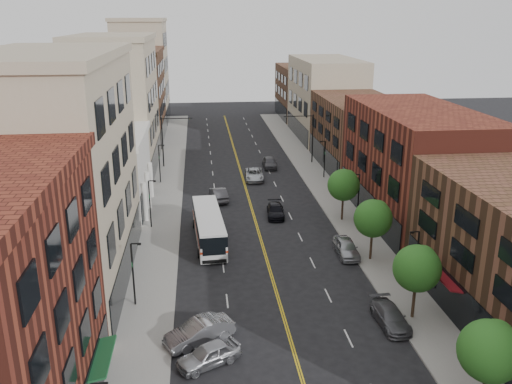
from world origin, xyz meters
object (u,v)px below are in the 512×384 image
object	(u,v)px
city_bus	(209,225)
car_parked_far	(346,247)
car_angle_b	(199,332)
car_parked_mid	(390,316)
car_lane_behind	(219,194)
car_angle_a	(209,355)
car_lane_a	(275,211)
car_lane_b	(254,174)
car_lane_c	(270,162)

from	to	relation	value
city_bus	car_parked_far	bearing A→B (deg)	-23.87
car_angle_b	car_parked_far	distance (m)	18.52
car_parked_mid	car_lane_behind	xyz separation A→B (m)	(-11.03, 28.85, 0.11)
car_angle_a	car_parked_far	world-z (taller)	car_parked_far
city_bus	car_parked_mid	bearing A→B (deg)	-56.44
car_angle_a	car_lane_a	distance (m)	27.18
car_lane_b	car_angle_b	bearing A→B (deg)	-97.94
car_parked_mid	car_lane_b	xyz separation A→B (m)	(-5.90, 36.96, 0.07)
car_parked_far	car_lane_behind	distance (m)	20.21
car_angle_a	car_lane_behind	bearing A→B (deg)	148.63
city_bus	car_parked_far	size ratio (longest dim) A/B	2.51
car_angle_a	car_lane_b	bearing A→B (deg)	142.14
car_angle_b	car_lane_behind	distance (m)	29.67
car_angle_b	car_parked_mid	world-z (taller)	car_angle_b
car_lane_behind	car_lane_c	xyz separation A→B (m)	(7.97, 13.90, 0.01)
car_parked_far	car_lane_behind	xyz separation A→B (m)	(-11.03, 16.94, 0.00)
city_bus	car_lane_c	bearing A→B (deg)	66.64
city_bus	car_lane_a	distance (m)	9.74
car_lane_b	car_parked_mid	bearing A→B (deg)	-77.38
city_bus	car_lane_c	xyz separation A→B (m)	(9.45, 26.21, -0.90)
car_parked_mid	car_lane_c	bearing A→B (deg)	91.44
car_angle_a	car_lane_b	world-z (taller)	car_lane_b
car_lane_b	car_lane_behind	bearing A→B (deg)	-118.73
car_angle_a	car_parked_mid	xyz separation A→B (m)	(13.00, 3.27, -0.05)
car_lane_behind	car_lane_b	bearing A→B (deg)	-130.07
car_angle_a	car_lane_a	size ratio (longest dim) A/B	0.94
car_angle_a	car_lane_c	bearing A→B (deg)	139.96
car_parked_mid	car_parked_far	xyz separation A→B (m)	(0.00, 11.91, 0.11)
car_lane_a	car_parked_mid	bearing A→B (deg)	-72.65
car_parked_far	car_lane_c	world-z (taller)	car_lane_c
car_parked_mid	car_lane_b	distance (m)	37.43
car_angle_a	car_lane_behind	xyz separation A→B (m)	(1.97, 32.12, 0.06)
car_angle_a	car_lane_behind	distance (m)	32.18
city_bus	car_lane_c	world-z (taller)	city_bus
car_angle_a	car_angle_b	bearing A→B (deg)	164.52
car_lane_behind	car_lane_b	xyz separation A→B (m)	(5.13, 8.12, -0.04)
car_lane_behind	car_lane_a	xyz separation A→B (m)	(5.98, -6.13, -0.12)
car_angle_a	car_lane_c	distance (m)	47.08
car_angle_a	car_parked_far	bearing A→B (deg)	111.57
car_parked_far	car_lane_behind	size ratio (longest dim) A/B	0.97
car_angle_a	car_lane_b	distance (m)	40.86
car_lane_behind	car_lane_a	size ratio (longest dim) A/B	1.04
car_parked_mid	car_lane_b	size ratio (longest dim) A/B	0.87
car_lane_c	car_angle_a	bearing A→B (deg)	-101.36
city_bus	car_angle_a	xyz separation A→B (m)	(-0.49, -19.81, -0.96)
city_bus	car_angle_a	bearing A→B (deg)	-94.96
car_lane_behind	city_bus	bearing A→B (deg)	75.35
car_lane_a	car_lane_c	size ratio (longest dim) A/B	0.98
city_bus	car_parked_far	xyz separation A→B (m)	(12.51, -4.64, -0.91)
city_bus	car_parked_far	world-z (taller)	city_bus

